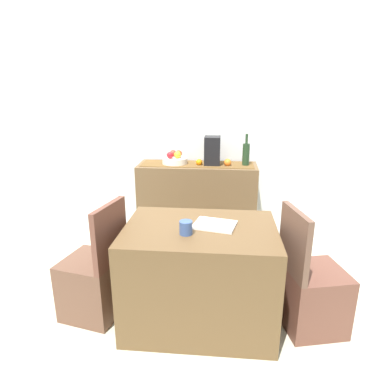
{
  "coord_description": "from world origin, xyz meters",
  "views": [
    {
      "loc": [
        0.34,
        -2.49,
        1.66
      ],
      "look_at": [
        0.07,
        0.39,
        0.76
      ],
      "focal_mm": 31.47,
      "sensor_mm": 36.0,
      "label": 1
    }
  ],
  "objects_px": {
    "coffee_maker": "(212,151)",
    "chair_near_window": "(95,282)",
    "wine_bottle": "(246,154)",
    "chair_by_corner": "(311,293)",
    "fruit_bowl": "(175,161)",
    "dining_table": "(200,275)",
    "open_book": "(215,225)",
    "sideboard_console": "(197,205)",
    "coffee_cup": "(186,228)"
  },
  "relations": [
    {
      "from": "dining_table",
      "to": "chair_near_window",
      "type": "xyz_separation_m",
      "value": [
        -0.79,
        -0.0,
        -0.1
      ]
    },
    {
      "from": "coffee_maker",
      "to": "open_book",
      "type": "height_order",
      "value": "coffee_maker"
    },
    {
      "from": "wine_bottle",
      "to": "coffee_cup",
      "type": "bearing_deg",
      "value": -108.22
    },
    {
      "from": "dining_table",
      "to": "coffee_cup",
      "type": "height_order",
      "value": "coffee_cup"
    },
    {
      "from": "sideboard_console",
      "to": "chair_by_corner",
      "type": "bearing_deg",
      "value": -54.65
    },
    {
      "from": "dining_table",
      "to": "chair_near_window",
      "type": "distance_m",
      "value": 0.8
    },
    {
      "from": "dining_table",
      "to": "coffee_cup",
      "type": "xyz_separation_m",
      "value": [
        -0.09,
        -0.12,
        0.42
      ]
    },
    {
      "from": "coffee_maker",
      "to": "chair_near_window",
      "type": "xyz_separation_m",
      "value": [
        -0.82,
        -1.28,
        -0.77
      ]
    },
    {
      "from": "dining_table",
      "to": "chair_by_corner",
      "type": "bearing_deg",
      "value": -0.27
    },
    {
      "from": "coffee_cup",
      "to": "chair_near_window",
      "type": "xyz_separation_m",
      "value": [
        -0.7,
        0.11,
        -0.52
      ]
    },
    {
      "from": "coffee_maker",
      "to": "chair_near_window",
      "type": "relative_size",
      "value": 0.32
    },
    {
      "from": "coffee_cup",
      "to": "wine_bottle",
      "type": "bearing_deg",
      "value": 71.78
    },
    {
      "from": "sideboard_console",
      "to": "coffee_maker",
      "type": "distance_m",
      "value": 0.61
    },
    {
      "from": "coffee_maker",
      "to": "dining_table",
      "type": "distance_m",
      "value": 1.44
    },
    {
      "from": "coffee_maker",
      "to": "sideboard_console",
      "type": "bearing_deg",
      "value": 180.0
    },
    {
      "from": "open_book",
      "to": "coffee_cup",
      "type": "xyz_separation_m",
      "value": [
        -0.19,
        -0.15,
        0.04
      ]
    },
    {
      "from": "wine_bottle",
      "to": "dining_table",
      "type": "xyz_separation_m",
      "value": [
        -0.37,
        -1.28,
        -0.64
      ]
    },
    {
      "from": "coffee_maker",
      "to": "fruit_bowl",
      "type": "bearing_deg",
      "value": 180.0
    },
    {
      "from": "open_book",
      "to": "dining_table",
      "type": "bearing_deg",
      "value": -148.66
    },
    {
      "from": "fruit_bowl",
      "to": "chair_near_window",
      "type": "relative_size",
      "value": 0.29
    },
    {
      "from": "coffee_maker",
      "to": "chair_near_window",
      "type": "distance_m",
      "value": 1.71
    },
    {
      "from": "fruit_bowl",
      "to": "coffee_maker",
      "type": "bearing_deg",
      "value": 0.0
    },
    {
      "from": "open_book",
      "to": "chair_near_window",
      "type": "relative_size",
      "value": 0.31
    },
    {
      "from": "wine_bottle",
      "to": "open_book",
      "type": "relative_size",
      "value": 1.15
    },
    {
      "from": "wine_bottle",
      "to": "dining_table",
      "type": "distance_m",
      "value": 1.48
    },
    {
      "from": "coffee_maker",
      "to": "chair_by_corner",
      "type": "xyz_separation_m",
      "value": [
        0.76,
        -1.28,
        -0.77
      ]
    },
    {
      "from": "open_book",
      "to": "coffee_cup",
      "type": "bearing_deg",
      "value": -127.93
    },
    {
      "from": "open_book",
      "to": "coffee_maker",
      "type": "bearing_deg",
      "value": 105.96
    },
    {
      "from": "fruit_bowl",
      "to": "sideboard_console",
      "type": "bearing_deg",
      "value": 0.0
    },
    {
      "from": "wine_bottle",
      "to": "dining_table",
      "type": "bearing_deg",
      "value": -106.29
    },
    {
      "from": "sideboard_console",
      "to": "coffee_maker",
      "type": "bearing_deg",
      "value": 0.0
    },
    {
      "from": "sideboard_console",
      "to": "chair_near_window",
      "type": "distance_m",
      "value": 1.46
    },
    {
      "from": "fruit_bowl",
      "to": "open_book",
      "type": "bearing_deg",
      "value": -69.95
    },
    {
      "from": "wine_bottle",
      "to": "coffee_maker",
      "type": "xyz_separation_m",
      "value": [
        -0.34,
        0.0,
        0.02
      ]
    },
    {
      "from": "coffee_cup",
      "to": "dining_table",
      "type": "bearing_deg",
      "value": 53.86
    },
    {
      "from": "coffee_maker",
      "to": "chair_near_window",
      "type": "height_order",
      "value": "coffee_maker"
    },
    {
      "from": "sideboard_console",
      "to": "fruit_bowl",
      "type": "bearing_deg",
      "value": 180.0
    },
    {
      "from": "chair_by_corner",
      "to": "dining_table",
      "type": "bearing_deg",
      "value": 179.73
    },
    {
      "from": "fruit_bowl",
      "to": "chair_by_corner",
      "type": "relative_size",
      "value": 0.29
    },
    {
      "from": "fruit_bowl",
      "to": "coffee_maker",
      "type": "relative_size",
      "value": 0.89
    },
    {
      "from": "wine_bottle",
      "to": "chair_by_corner",
      "type": "height_order",
      "value": "wine_bottle"
    },
    {
      "from": "wine_bottle",
      "to": "chair_by_corner",
      "type": "bearing_deg",
      "value": -72.05
    },
    {
      "from": "coffee_maker",
      "to": "chair_by_corner",
      "type": "height_order",
      "value": "coffee_maker"
    },
    {
      "from": "fruit_bowl",
      "to": "coffee_maker",
      "type": "xyz_separation_m",
      "value": [
        0.39,
        0.0,
        0.11
      ]
    },
    {
      "from": "coffee_cup",
      "to": "fruit_bowl",
      "type": "bearing_deg",
      "value": 100.93
    },
    {
      "from": "chair_near_window",
      "to": "fruit_bowl",
      "type": "bearing_deg",
      "value": 71.34
    },
    {
      "from": "dining_table",
      "to": "fruit_bowl",
      "type": "bearing_deg",
      "value": 105.55
    },
    {
      "from": "coffee_cup",
      "to": "sideboard_console",
      "type": "bearing_deg",
      "value": 91.42
    },
    {
      "from": "wine_bottle",
      "to": "coffee_maker",
      "type": "bearing_deg",
      "value": 180.0
    },
    {
      "from": "sideboard_console",
      "to": "coffee_maker",
      "type": "relative_size",
      "value": 4.22
    }
  ]
}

